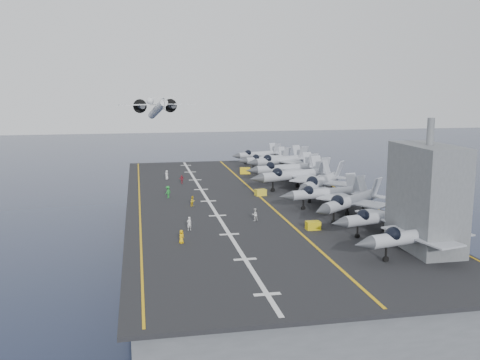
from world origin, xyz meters
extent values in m
plane|color=#142135|center=(0.00, 0.00, 0.00)|extent=(500.00, 500.00, 0.00)
cube|color=#56595E|center=(0.00, 0.00, 5.00)|extent=(36.00, 90.00, 10.00)
cube|color=black|center=(0.00, 0.00, 10.20)|extent=(38.00, 92.00, 0.40)
cube|color=gold|center=(3.00, 0.00, 10.42)|extent=(0.35, 90.00, 0.02)
cube|color=silver|center=(-6.00, 0.00, 10.42)|extent=(0.50, 90.00, 0.02)
cube|color=gold|center=(-17.00, 0.00, 10.42)|extent=(0.25, 90.00, 0.02)
cube|color=gold|center=(18.50, 0.00, 10.42)|extent=(0.25, 90.00, 0.02)
imported|color=#F0B50A|center=(-12.24, -22.64, 11.21)|extent=(1.11, 1.17, 1.62)
imported|color=silver|center=(-10.77, -17.10, 11.30)|extent=(1.26, 1.05, 1.80)
imported|color=yellow|center=(-8.88, -3.26, 11.22)|extent=(1.16, 1.16, 1.64)
imported|color=#1E892E|center=(-12.29, 3.89, 11.41)|extent=(1.38, 1.45, 2.02)
imported|color=#A21E2E|center=(-8.92, 16.69, 11.22)|extent=(1.08, 0.80, 1.65)
imported|color=silver|center=(-11.46, 21.91, 11.31)|extent=(1.11, 1.30, 1.83)
imported|color=silver|center=(-1.34, -13.82, 11.29)|extent=(1.25, 1.05, 1.77)
camera|label=1|loc=(-17.01, -84.20, 28.94)|focal=40.00mm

